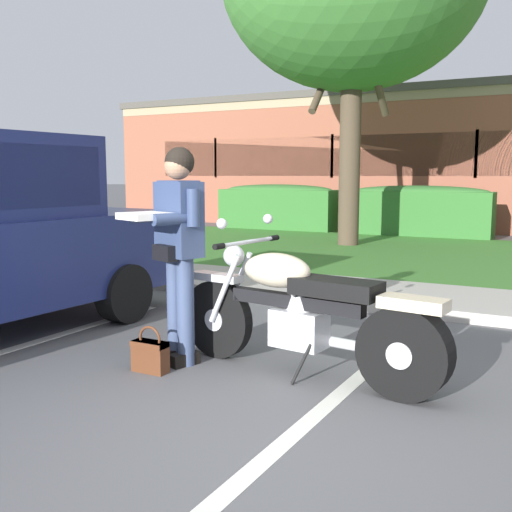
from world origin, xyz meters
name	(u,v)px	position (x,y,z in m)	size (l,w,h in m)	color
ground_plane	(240,430)	(0.00, 0.00, 0.00)	(140.00, 140.00, 0.00)	#565659
curb_strip	(392,308)	(0.00, 3.37, 0.06)	(60.00, 0.20, 0.12)	#ADA89E
concrete_walk	(411,296)	(0.00, 4.22, 0.04)	(60.00, 1.50, 0.08)	#ADA89E
grass_lawn	(462,258)	(0.00, 8.06, 0.03)	(60.00, 6.19, 0.06)	#3D752D
stall_stripe_1	(302,427)	(0.31, 0.20, 0.00)	(0.12, 4.40, 0.01)	silver
motorcycle	(312,314)	(0.02, 1.05, 0.48)	(2.24, 0.82, 1.18)	black
rider_person	(177,238)	(-1.05, 0.88, 1.01)	(0.56, 0.66, 1.70)	black
handbag	(150,353)	(-1.12, 0.60, 0.14)	(0.28, 0.13, 0.36)	#562D19
hedge_left	(278,206)	(-5.26, 11.45, 0.65)	(3.19, 0.90, 1.24)	#336B2D
hedge_center_left	(418,210)	(-1.55, 11.45, 0.65)	(3.39, 0.90, 1.24)	#336B2D
brick_building	(496,161)	(-0.50, 17.47, 1.93)	(22.62, 9.23, 3.85)	#93513D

